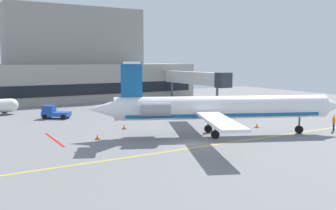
{
  "coord_description": "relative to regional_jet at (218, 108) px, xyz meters",
  "views": [
    {
      "loc": [
        -21.04,
        -29.89,
        8.39
      ],
      "look_at": [
        1.48,
        8.24,
        3.0
      ],
      "focal_mm": 39.85,
      "sensor_mm": 36.0,
      "label": 1
    }
  ],
  "objects": [
    {
      "name": "ground",
      "position": [
        -4.44,
        -2.47,
        -3.17
      ],
      "size": [
        120.0,
        120.0,
        0.11
      ],
      "color": "slate"
    },
    {
      "name": "terminal_building",
      "position": [
        -8.8,
        44.58,
        3.62
      ],
      "size": [
        69.05,
        13.54,
        19.3
      ],
      "color": "gray",
      "rests_on": "ground"
    },
    {
      "name": "jet_bridge_west",
      "position": [
        15.89,
        26.86,
        1.68
      ],
      "size": [
        2.4,
        19.87,
        6.18
      ],
      "color": "silver",
      "rests_on": "ground"
    },
    {
      "name": "regional_jet",
      "position": [
        0.0,
        0.0,
        0.0
      ],
      "size": [
        27.36,
        22.76,
        8.17
      ],
      "color": "white",
      "rests_on": "ground"
    },
    {
      "name": "baggage_tug",
      "position": [
        -12.66,
        21.6,
        -2.24
      ],
      "size": [
        4.17,
        3.75,
        1.87
      ],
      "color": "#1E4CB2",
      "rests_on": "ground"
    },
    {
      "name": "pushback_tractor",
      "position": [
        2.85,
        16.63,
        -2.16
      ],
      "size": [
        3.64,
        3.82,
        2.11
      ],
      "color": "#E5B20C",
      "rests_on": "ground"
    },
    {
      "name": "marshaller",
      "position": [
        13.44,
        -4.98,
        -2.11
      ],
      "size": [
        0.69,
        0.61,
        1.97
      ],
      "color": "#191E33",
      "rests_on": "ground"
    },
    {
      "name": "safety_cone_alpha",
      "position": [
        7.24,
        1.3,
        -2.87
      ],
      "size": [
        0.47,
        0.47,
        0.55
      ],
      "color": "orange",
      "rests_on": "ground"
    },
    {
      "name": "safety_cone_bravo",
      "position": [
        7.52,
        6.92,
        -2.87
      ],
      "size": [
        0.47,
        0.47,
        0.55
      ],
      "color": "orange",
      "rests_on": "ground"
    },
    {
      "name": "safety_cone_charlie",
      "position": [
        -7.35,
        8.88,
        -2.87
      ],
      "size": [
        0.47,
        0.47,
        0.55
      ],
      "color": "orange",
      "rests_on": "ground"
    },
    {
      "name": "safety_cone_delta",
      "position": [
        -12.2,
        4.89,
        -2.87
      ],
      "size": [
        0.47,
        0.47,
        0.55
      ],
      "color": "orange",
      "rests_on": "ground"
    }
  ]
}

